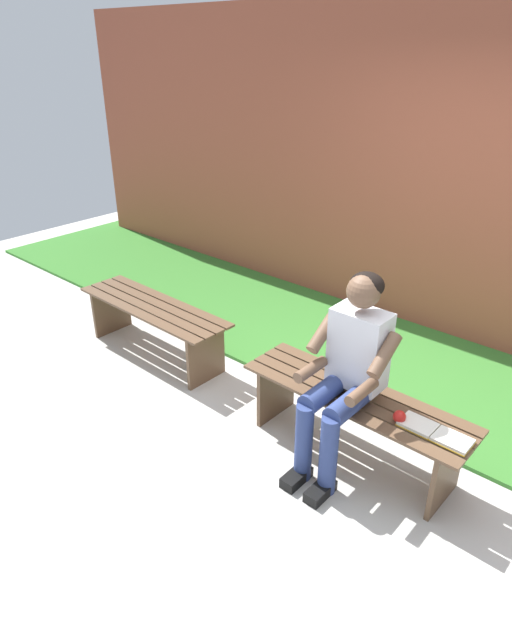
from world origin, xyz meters
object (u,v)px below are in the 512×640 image
object	(u,v)px
bench_near	(354,411)
person_seated	(347,369)
apple	(399,417)
book_open	(435,432)
bench_far	(154,318)

from	to	relation	value
bench_near	person_seated	size ratio (longest dim) A/B	1.20
apple	book_open	distance (m)	0.21
bench_far	apple	distance (m)	2.33
bench_near	person_seated	xyz separation A→B (m)	(0.02, 0.10, 0.36)
bench_near	person_seated	distance (m)	0.37
bench_far	person_seated	xyz separation A→B (m)	(-1.97, 0.10, 0.36)
person_seated	book_open	bearing A→B (deg)	-172.93
bench_near	bench_far	bearing A→B (deg)	0.00
bench_far	apple	bearing A→B (deg)	178.33
bench_far	book_open	world-z (taller)	book_open
bench_near	book_open	distance (m)	0.56
bench_near	bench_far	xyz separation A→B (m)	(1.99, 0.00, -0.00)
bench_near	person_seated	bearing A→B (deg)	80.40
person_seated	book_open	size ratio (longest dim) A/B	3.08
bench_near	book_open	xyz separation A→B (m)	(-0.54, 0.03, 0.13)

